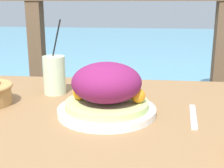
{
  "coord_description": "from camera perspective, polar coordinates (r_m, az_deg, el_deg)",
  "views": [
    {
      "loc": [
        0.11,
        -0.84,
        1.05
      ],
      "look_at": [
        0.0,
        0.06,
        0.8
      ],
      "focal_mm": 50.0,
      "sensor_mm": 36.0,
      "label": 1
    }
  ],
  "objects": [
    {
      "name": "knife",
      "position": [
        0.88,
        14.64,
        -5.72
      ],
      "size": [
        0.03,
        0.18,
        0.0
      ],
      "color": "silver",
      "rests_on": "patio_table"
    },
    {
      "name": "salad_plate",
      "position": [
        0.85,
        -0.66,
        -1.57
      ],
      "size": [
        0.27,
        0.27,
        0.15
      ],
      "color": "white",
      "rests_on": "patio_table"
    },
    {
      "name": "patio_table",
      "position": [
        0.94,
        -0.64,
        -10.53
      ],
      "size": [
        1.22,
        0.73,
        0.74
      ],
      "color": "olive",
      "rests_on": "ground_plane"
    },
    {
      "name": "sea_backdrop",
      "position": [
        4.1,
        5.06,
        4.09
      ],
      "size": [
        12.0,
        4.0,
        0.52
      ],
      "color": "#568EA8",
      "rests_on": "ground_plane"
    },
    {
      "name": "railing_fence",
      "position": [
        1.55,
        2.57,
        6.08
      ],
      "size": [
        2.8,
        0.08,
        1.13
      ],
      "color": "brown",
      "rests_on": "ground_plane"
    },
    {
      "name": "drink_glass",
      "position": [
        1.06,
        -10.5,
        1.65
      ],
      "size": [
        0.07,
        0.07,
        0.25
      ],
      "color": "beige",
      "rests_on": "patio_table"
    }
  ]
}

